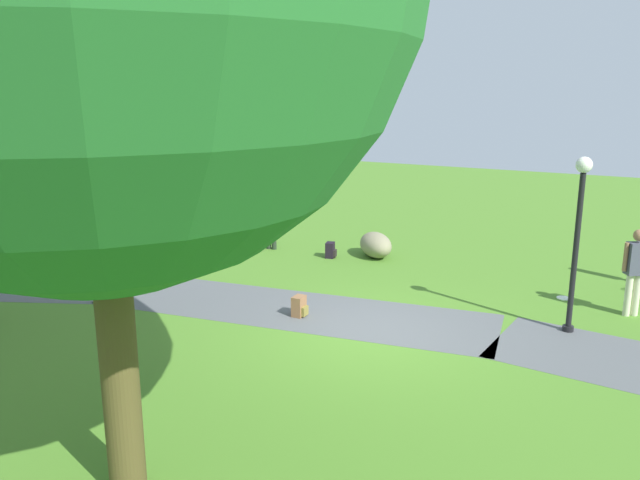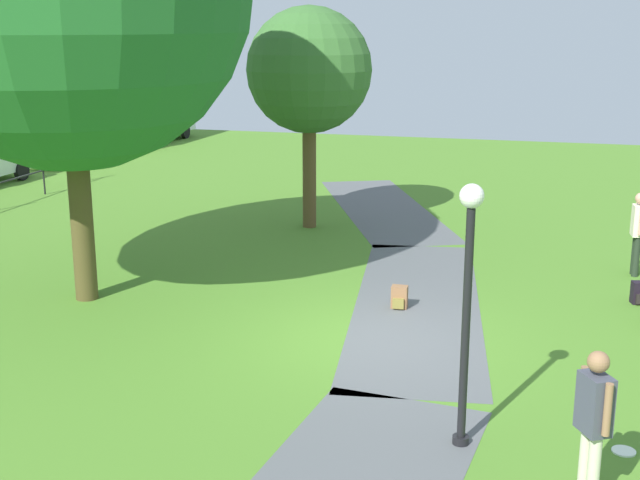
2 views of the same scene
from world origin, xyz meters
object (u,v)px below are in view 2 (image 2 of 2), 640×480
Objects in this scene: spare_backpack_on_lawn at (399,298)px; parked_coupe_black at (67,139)px; passerby_on_path at (594,417)px; man_near_boulder at (638,228)px; frisbee_on_grass at (624,451)px; young_tree_near_path at (309,71)px; lamp_post at (468,286)px; delivery_van at (141,112)px; backpack_by_boulder at (640,293)px.

parked_coupe_black reaches higher than spare_backpack_on_lawn.
parked_coupe_black is at bearing 43.48° from passerby_on_path.
passerby_on_path is 0.44× the size of parked_coupe_black.
man_near_boulder reaches higher than frisbee_on_grass.
lamp_post is at bearing -154.57° from young_tree_near_path.
spare_backpack_on_lawn is 1.44× the size of frisbee_on_grass.
parked_coupe_black is at bearing 46.30° from frisbee_on_grass.
delivery_van is (14.56, 18.09, 0.30)m from man_near_boulder.
lamp_post is 0.59× the size of delivery_van.
lamp_post reaches higher than parked_coupe_black.
frisbee_on_grass is at bearing -145.75° from young_tree_near_path.
frisbee_on_grass is (0.31, -1.87, -1.96)m from lamp_post.
man_near_boulder reaches higher than spare_backpack_on_lawn.
backpack_by_boulder is at bearing -132.22° from delivery_van.
young_tree_near_path is 7.22m from spare_backpack_on_lawn.
young_tree_near_path reaches higher than backpack_by_boulder.
lamp_post is 7.89× the size of spare_backpack_on_lawn.
passerby_on_path is 4.26× the size of spare_backpack_on_lawn.
spare_backpack_on_lawn is at bearing 18.81° from lamp_post.
backpack_by_boulder is at bearing -118.91° from young_tree_near_path.
young_tree_near_path is 16.57m from delivery_van.
passerby_on_path is at bearing -124.22° from lamp_post.
frisbee_on_grass is at bearing -141.79° from delivery_van.
man_near_boulder is 1.97m from backpack_by_boulder.
spare_backpack_on_lawn is 5.58m from frisbee_on_grass.
parked_coupe_black is (12.51, 14.21, 0.61)m from spare_backpack_on_lawn.
frisbee_on_grass is at bearing -133.70° from parked_coupe_black.
backpack_by_boulder is 1.00× the size of spare_backpack_on_lawn.
backpack_by_boulder is at bearing -71.20° from spare_backpack_on_lawn.
young_tree_near_path is 13.12× the size of spare_backpack_on_lawn.
backpack_by_boulder is 1.44× the size of frisbee_on_grass.
lamp_post reaches higher than man_near_boulder.
lamp_post reaches higher than frisbee_on_grass.
parked_coupe_black is at bearing 177.41° from delivery_van.
spare_backpack_on_lawn is (4.68, 1.59, -1.78)m from lamp_post.
passerby_on_path is 0.32× the size of delivery_van.
passerby_on_path is 1.67m from frisbee_on_grass.
passerby_on_path reaches higher than parked_coupe_black.
young_tree_near_path is 1.36× the size of parked_coupe_black.
young_tree_near_path is 1.66× the size of lamp_post.
lamp_post is at bearing 99.39° from frisbee_on_grass.
backpack_by_boulder reaches higher than frisbee_on_grass.
young_tree_near_path reaches higher than man_near_boulder.
parked_coupe_black is at bearing 63.09° from man_near_boulder.
passerby_on_path is 6.44m from spare_backpack_on_lawn.
frisbee_on_grass is 28.21m from delivery_van.
lamp_post is at bearing 157.73° from backpack_by_boulder.
lamp_post is 6.80m from backpack_by_boulder.
delivery_van is at bearing 41.06° from young_tree_near_path.
lamp_post is at bearing -145.27° from delivery_van.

